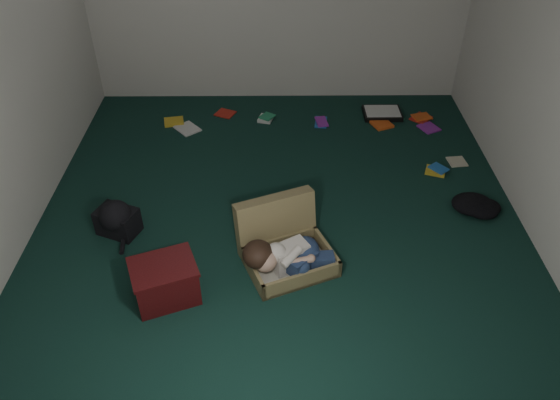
{
  "coord_description": "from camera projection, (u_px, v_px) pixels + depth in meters",
  "views": [
    {
      "loc": [
        -0.03,
        -3.44,
        2.93
      ],
      "look_at": [
        0.0,
        -0.15,
        0.35
      ],
      "focal_mm": 35.0,
      "sensor_mm": 36.0,
      "label": 1
    }
  ],
  "objects": [
    {
      "name": "person",
      "position": [
        287.0,
        256.0,
        3.94
      ],
      "size": [
        0.69,
        0.36,
        0.28
      ],
      "rotation": [
        0.0,
        0.0,
        0.39
      ],
      "color": "silver",
      "rests_on": "suitcase"
    },
    {
      "name": "floor",
      "position": [
        280.0,
        222.0,
        4.51
      ],
      "size": [
        4.5,
        4.5,
        0.0
      ],
      "primitive_type": "plane",
      "color": "#0F2D25",
      "rests_on": "ground"
    },
    {
      "name": "clothing_pile",
      "position": [
        484.0,
        210.0,
        4.52
      ],
      "size": [
        0.51,
        0.44,
        0.14
      ],
      "primitive_type": null,
      "rotation": [
        0.0,
        0.0,
        -0.17
      ],
      "color": "black",
      "rests_on": "floor"
    },
    {
      "name": "suitcase",
      "position": [
        284.0,
        245.0,
        4.1
      ],
      "size": [
        0.81,
        0.8,
        0.46
      ],
      "rotation": [
        0.0,
        0.0,
        0.39
      ],
      "color": "olive",
      "rests_on": "floor"
    },
    {
      "name": "wall_front",
      "position": [
        285.0,
        353.0,
        1.94
      ],
      "size": [
        4.5,
        0.0,
        4.5
      ],
      "primitive_type": "plane",
      "rotation": [
        -1.57,
        0.0,
        0.0
      ],
      "color": "silver",
      "rests_on": "ground"
    },
    {
      "name": "maroon_bin",
      "position": [
        165.0,
        281.0,
        3.78
      ],
      "size": [
        0.54,
        0.48,
        0.3
      ],
      "rotation": [
        0.0,
        0.0,
        0.36
      ],
      "color": "#420D0F",
      "rests_on": "floor"
    },
    {
      "name": "paper_tray",
      "position": [
        382.0,
        113.0,
        5.91
      ],
      "size": [
        0.41,
        0.31,
        0.06
      ],
      "rotation": [
        0.0,
        0.0,
        0.01
      ],
      "color": "black",
      "rests_on": "floor"
    },
    {
      "name": "backpack",
      "position": [
        118.0,
        221.0,
        4.35
      ],
      "size": [
        0.48,
        0.44,
        0.23
      ],
      "primitive_type": null,
      "rotation": [
        0.0,
        0.0,
        -0.4
      ],
      "color": "black",
      "rests_on": "floor"
    },
    {
      "name": "book_scatter",
      "position": [
        333.0,
        129.0,
        5.68
      ],
      "size": [
        3.01,
        1.38,
        0.02
      ],
      "color": "gold",
      "rests_on": "floor"
    }
  ]
}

